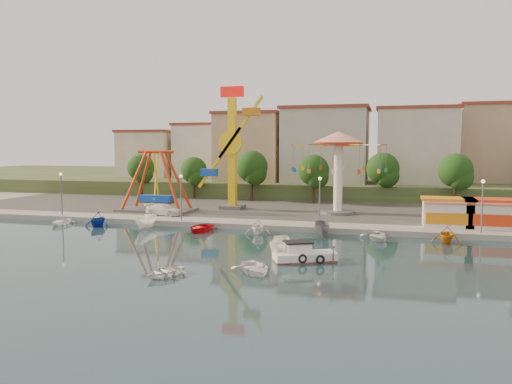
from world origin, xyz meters
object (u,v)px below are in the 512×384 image
(pirate_ship_ride, at_px, (156,182))
(van, at_px, (164,210))
(cabin_motorboat, at_px, (303,256))
(rowboat_a, at_px, (254,268))
(skiff, at_px, (280,247))
(kamikaze_tower, at_px, (234,151))
(wave_swinger, at_px, (338,154))

(pirate_ship_ride, distance_m, van, 5.46)
(pirate_ship_ride, relative_size, cabin_motorboat, 1.92)
(rowboat_a, bearing_deg, pirate_ship_ride, 94.56)
(cabin_motorboat, height_order, rowboat_a, cabin_motorboat)
(skiff, bearing_deg, kamikaze_tower, 111.31)
(cabin_motorboat, xyz_separation_m, van, (-20.54, 17.55, 0.83))
(pirate_ship_ride, distance_m, cabin_motorboat, 31.68)
(van, bearing_deg, kamikaze_tower, -29.40)
(skiff, bearing_deg, wave_swinger, 80.17)
(cabin_motorboat, xyz_separation_m, rowboat_a, (-2.76, -4.58, -0.06))
(rowboat_a, xyz_separation_m, van, (-17.78, 22.13, 0.89))
(wave_swinger, distance_m, rowboat_a, 30.41)
(wave_swinger, xyz_separation_m, skiff, (-2.16, -23.60, -7.38))
(cabin_motorboat, relative_size, rowboat_a, 1.34)
(kamikaze_tower, xyz_separation_m, rowboat_a, (11.22, -30.12, -8.10))
(kamikaze_tower, relative_size, skiff, 3.91)
(cabin_motorboat, bearing_deg, skiff, 126.94)
(wave_swinger, distance_m, skiff, 24.83)
(rowboat_a, bearing_deg, wave_swinger, 50.37)
(kamikaze_tower, xyz_separation_m, wave_swinger, (14.05, -0.87, -0.31))
(pirate_ship_ride, xyz_separation_m, cabin_motorboat, (23.31, -21.09, -3.93))
(kamikaze_tower, distance_m, cabin_motorboat, 30.21)
(wave_swinger, xyz_separation_m, van, (-20.61, -7.13, -6.90))
(rowboat_a, distance_m, skiff, 5.71)
(kamikaze_tower, bearing_deg, skiff, -64.08)
(kamikaze_tower, relative_size, rowboat_a, 4.23)
(van, bearing_deg, pirate_ship_ride, 47.98)
(wave_swinger, height_order, van, wave_swinger)
(rowboat_a, relative_size, van, 0.82)
(pirate_ship_ride, relative_size, kamikaze_tower, 0.61)
(kamikaze_tower, bearing_deg, pirate_ship_ride, -154.51)
(kamikaze_tower, xyz_separation_m, cabin_motorboat, (13.98, -25.54, -8.05))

